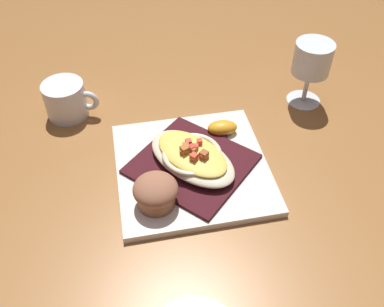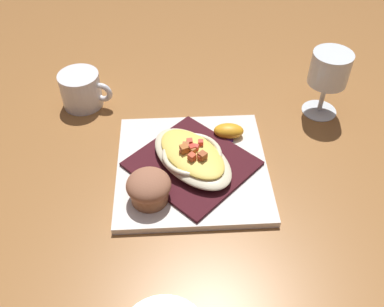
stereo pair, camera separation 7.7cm
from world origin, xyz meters
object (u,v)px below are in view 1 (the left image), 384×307
Objects in this scene: square_plate at (192,168)px; gratin_dish at (192,156)px; muffin at (156,192)px; orange_garnish at (222,129)px; stemmed_glass at (312,62)px; coffee_mug at (67,102)px.

square_plate is 1.32× the size of gratin_dish.
muffin reaches higher than orange_garnish.
muffin is at bearing -69.52° from stemmed_glass.
gratin_dish is at bearing 33.90° from coffee_mug.
gratin_dish is at bearing -13.68° from square_plate.
coffee_mug is 0.52m from stemmed_glass.
gratin_dish is at bearing 122.12° from muffin.
gratin_dish is at bearing -73.34° from stemmed_glass.
gratin_dish is 1.93× the size of coffee_mug.
orange_garnish is at bearing 52.63° from coffee_mug.
muffin is 0.43m from stemmed_glass.
orange_garnish is (-0.06, 0.09, -0.01)m from gratin_dish.
coffee_mug is (-0.20, -0.26, 0.01)m from orange_garnish.
orange_garnish is at bearing 122.29° from square_plate.
coffee_mug is (-0.31, -0.08, -0.01)m from muffin.
coffee_mug is (-0.26, -0.17, 0.03)m from square_plate.
stemmed_glass is (-0.15, 0.40, 0.06)m from muffin.
square_plate is 1.95× the size of stemmed_glass.
muffin is (0.06, -0.09, 0.00)m from gratin_dish.
muffin is 0.53× the size of stemmed_glass.
orange_garnish reaches higher than square_plate.
muffin is 1.13× the size of orange_garnish.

